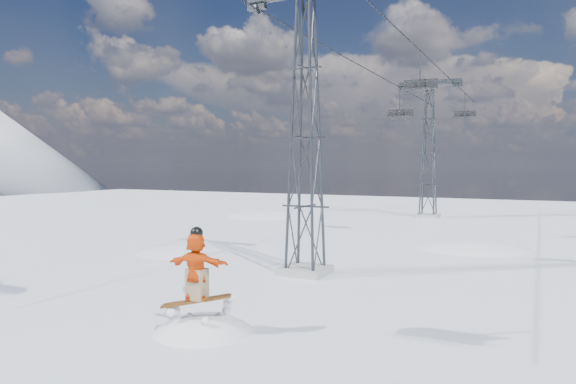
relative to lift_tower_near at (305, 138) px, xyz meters
The scene contains 8 objects.
ground 9.72m from the lift_tower_near, 95.71° to the right, with size 120.00×120.00×0.00m, color white.
snow_terrain 20.81m from the lift_tower_near, 112.81° to the left, with size 39.00×37.00×22.00m.
lift_tower_near is the anchor object (origin of this frame).
lift_tower_far 25.00m from the lift_tower_near, 90.00° to the left, with size 5.20×1.80×11.43m.
haul_cables 12.70m from the lift_tower_near, 90.00° to the left, with size 4.46×51.00×0.06m.
lift_chair_mid 11.63m from the lift_tower_near, 78.58° to the left, with size 1.93×0.56×2.39m.
lift_chair_far 24.27m from the lift_tower_near, 95.25° to the left, with size 2.17×0.62×2.69m.
lift_chair_extra 30.16m from the lift_tower_near, 85.79° to the left, with size 1.92×0.55×2.38m.
Camera 1 is at (9.26, -10.72, 4.40)m, focal length 32.00 mm.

